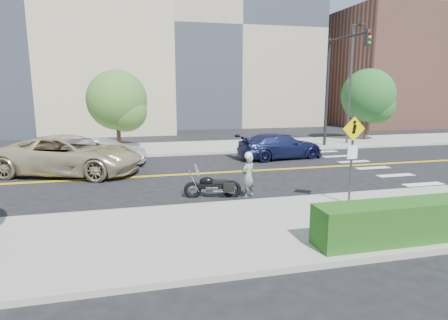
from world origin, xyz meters
name	(u,v)px	position (x,y,z in m)	size (l,w,h in m)	color
ground_plane	(193,174)	(0.00, 0.00, 0.00)	(120.00, 120.00, 0.00)	black
sidewalk_near	(236,230)	(0.00, -7.50, 0.07)	(60.00, 5.00, 0.15)	#9E9B91
sidewalk_far	(175,148)	(0.00, 7.50, 0.07)	(60.00, 5.00, 0.15)	#9E9B91
building_mid	(225,34)	(8.00, 26.00, 10.00)	(18.00, 14.00, 20.00)	#A39984
building_right	(396,70)	(26.00, 20.00, 6.00)	(14.00, 12.00, 12.00)	#8C5947
lamp_post	(350,85)	(12.00, 6.50, 4.15)	(0.16, 0.16, 8.00)	#4C4C51
traffic_light	(335,77)	(10.00, 5.08, 4.67)	(0.28, 4.50, 7.00)	black
pedestrian_sign	(352,150)	(4.20, -6.31, 1.96)	(0.78, 0.08, 3.00)	#4C4C51
motorcyclist	(248,175)	(1.36, -4.24, 0.84)	(0.69, 0.62, 1.68)	silver
motorcycle	(213,181)	(0.10, -3.96, 0.61)	(2.01, 0.61, 1.22)	black
suv	(70,155)	(-5.50, 1.27, 0.91)	(3.00, 6.52, 1.81)	#C7B691
parked_car_silver	(105,152)	(-4.10, 3.09, 0.68)	(1.44, 4.12, 1.36)	#A9AAB1
parked_car_blue	(280,146)	(5.48, 2.80, 0.72)	(2.01, 4.95, 1.44)	#191E4B
tree_far_a	(117,100)	(-3.52, 7.61, 3.22)	(3.72, 3.72, 5.09)	#382619
tree_far_b	(368,95)	(14.43, 7.89, 3.43)	(3.90, 3.90, 5.39)	#382619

